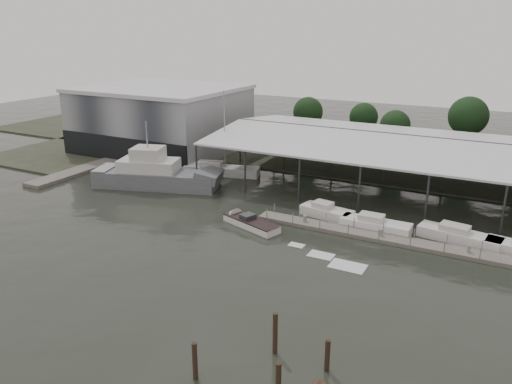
% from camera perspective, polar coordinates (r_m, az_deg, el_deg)
% --- Properties ---
extents(ground, '(200.00, 200.00, 0.00)m').
position_cam_1_polar(ground, '(47.18, -5.95, -6.54)').
color(ground, '#242821').
rests_on(ground, ground).
extents(land_strip_far, '(140.00, 30.00, 0.30)m').
position_cam_1_polar(land_strip_far, '(83.38, 10.23, 4.47)').
color(land_strip_far, '#3B4130').
rests_on(land_strip_far, ground).
extents(land_strip_west, '(20.00, 40.00, 0.30)m').
position_cam_1_polar(land_strip_west, '(93.67, -16.32, 5.55)').
color(land_strip_west, '#3B4130').
rests_on(land_strip_west, ground).
extents(storage_warehouse, '(24.50, 20.50, 10.50)m').
position_cam_1_polar(storage_warehouse, '(84.81, -10.73, 8.26)').
color(storage_warehouse, gray).
rests_on(storage_warehouse, ground).
extents(covered_boat_shed, '(58.24, 24.00, 6.96)m').
position_cam_1_polar(covered_boat_shed, '(65.18, 20.99, 5.08)').
color(covered_boat_shed, silver).
rests_on(covered_boat_shed, ground).
extents(trawler_dock, '(3.00, 18.00, 0.50)m').
position_cam_1_polar(trawler_dock, '(75.83, -19.14, 2.45)').
color(trawler_dock, slate).
rests_on(trawler_dock, ground).
extents(floating_dock, '(28.00, 2.00, 1.40)m').
position_cam_1_polar(floating_dock, '(50.24, 15.14, -5.25)').
color(floating_dock, slate).
rests_on(floating_dock, ground).
extents(grey_trawler, '(17.09, 9.42, 8.84)m').
position_cam_1_polar(grey_trawler, '(65.61, -11.22, 1.93)').
color(grey_trawler, slate).
rests_on(grey_trawler, ground).
extents(white_sailboat, '(10.84, 5.35, 11.89)m').
position_cam_1_polar(white_sailboat, '(70.07, -4.08, 2.50)').
color(white_sailboat, white).
rests_on(white_sailboat, ground).
extents(speedboat_underway, '(17.81, 7.48, 2.00)m').
position_cam_1_polar(speedboat_underway, '(52.25, -1.00, -3.41)').
color(speedboat_underway, white).
rests_on(speedboat_underway, ground).
extents(moored_cruiser_0, '(6.07, 3.17, 1.70)m').
position_cam_1_polar(moored_cruiser_0, '(54.93, 8.04, -2.23)').
color(moored_cruiser_0, white).
rests_on(moored_cruiser_0, ground).
extents(moored_cruiser_1, '(7.06, 2.29, 1.70)m').
position_cam_1_polar(moored_cruiser_1, '(52.33, 13.45, -3.65)').
color(moored_cruiser_1, white).
rests_on(moored_cruiser_1, ground).
extents(moored_cruiser_2, '(7.94, 3.41, 1.70)m').
position_cam_1_polar(moored_cruiser_2, '(52.13, 22.14, -4.64)').
color(moored_cruiser_2, white).
rests_on(moored_cruiser_2, ground).
extents(mooring_pilings, '(6.94, 8.49, 3.48)m').
position_cam_1_polar(mooring_pilings, '(29.91, 0.74, -20.66)').
color(mooring_pilings, '#332419').
rests_on(mooring_pilings, ground).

